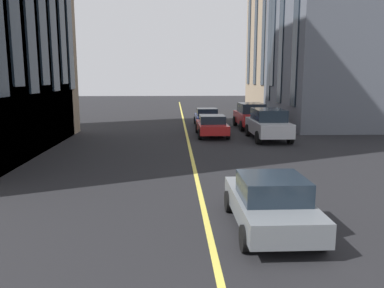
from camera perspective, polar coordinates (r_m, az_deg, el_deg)
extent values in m
cube|color=#D8C64C|center=(20.39, -0.27, -0.86)|extent=(80.00, 0.16, 0.01)
cube|color=#B21E1E|center=(25.20, 2.92, 2.54)|extent=(4.40, 1.80, 0.55)
cube|color=#19232D|center=(24.93, 2.98, 3.67)|extent=(1.85, 1.58, 0.50)
cylinder|color=black|center=(26.61, 0.76, 2.34)|extent=(0.64, 0.22, 0.64)
cylinder|color=black|center=(26.77, 4.46, 2.36)|extent=(0.64, 0.22, 0.64)
cylinder|color=black|center=(23.74, 1.18, 1.43)|extent=(0.64, 0.22, 0.64)
cylinder|color=black|center=(23.91, 5.32, 1.45)|extent=(0.64, 0.22, 0.64)
cube|color=#B21E1E|center=(29.26, 8.67, 3.82)|extent=(4.70, 1.95, 0.80)
cube|color=#19232D|center=(29.19, 8.71, 5.28)|extent=(2.59, 1.72, 0.70)
cylinder|color=black|center=(30.66, 6.37, 3.38)|extent=(0.76, 0.27, 0.76)
cylinder|color=black|center=(31.00, 9.79, 3.37)|extent=(0.76, 0.27, 0.76)
cylinder|color=black|center=(27.62, 7.37, 2.66)|extent=(0.76, 0.27, 0.76)
cylinder|color=black|center=(28.00, 11.15, 2.65)|extent=(0.76, 0.27, 0.76)
cube|color=navy|center=(30.42, 2.19, 3.76)|extent=(3.90, 1.75, 0.55)
cube|color=#19232D|center=(30.17, 2.22, 4.76)|extent=(1.64, 1.54, 0.55)
cylinder|color=black|center=(31.67, 0.47, 3.50)|extent=(0.60, 0.21, 0.60)
cylinder|color=black|center=(31.81, 3.50, 3.51)|extent=(0.60, 0.21, 0.60)
cylinder|color=black|center=(29.12, 0.75, 2.95)|extent=(0.60, 0.21, 0.60)
cylinder|color=black|center=(29.26, 4.04, 2.96)|extent=(0.60, 0.21, 0.60)
cube|color=slate|center=(10.03, 11.38, -9.02)|extent=(3.90, 1.75, 0.55)
cube|color=#19232D|center=(9.69, 11.77, -6.31)|extent=(1.64, 1.54, 0.55)
cylinder|color=black|center=(11.16, 5.48, -8.41)|extent=(0.60, 0.21, 0.60)
cylinder|color=black|center=(11.51, 13.88, -8.08)|extent=(0.60, 0.21, 0.60)
cylinder|color=black|center=(8.78, 7.92, -13.63)|extent=(0.60, 0.21, 0.60)
cylinder|color=black|center=(9.23, 18.50, -12.88)|extent=(0.60, 0.21, 0.60)
cube|color=#B7BABF|center=(24.08, 11.15, 2.47)|extent=(4.70, 1.95, 0.80)
cube|color=#19232D|center=(24.00, 11.21, 4.25)|extent=(2.59, 1.72, 0.70)
cylinder|color=black|center=(25.43, 8.24, 2.03)|extent=(0.76, 0.27, 0.76)
cylinder|color=black|center=(25.85, 12.32, 2.03)|extent=(0.76, 0.27, 0.76)
cylinder|color=black|center=(22.42, 9.73, 0.95)|extent=(0.76, 0.27, 0.76)
cylinder|color=black|center=(22.90, 14.31, 0.97)|extent=(0.76, 0.27, 0.76)
cube|color=#565B66|center=(33.65, 23.29, 13.43)|extent=(10.81, 12.07, 12.72)
cube|color=#19232D|center=(28.11, 15.03, 15.27)|extent=(1.10, 0.10, 9.66)
cube|color=#19232D|center=(31.55, 13.00, 14.72)|extent=(1.10, 0.10, 9.66)
cube|color=#19232D|center=(35.03, 11.37, 14.26)|extent=(1.10, 0.10, 9.66)
cube|color=gray|center=(41.61, 19.86, 19.17)|extent=(13.92, 13.61, 21.89)
cube|color=#19232D|center=(44.75, 8.53, 19.49)|extent=(1.10, 0.10, 16.64)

